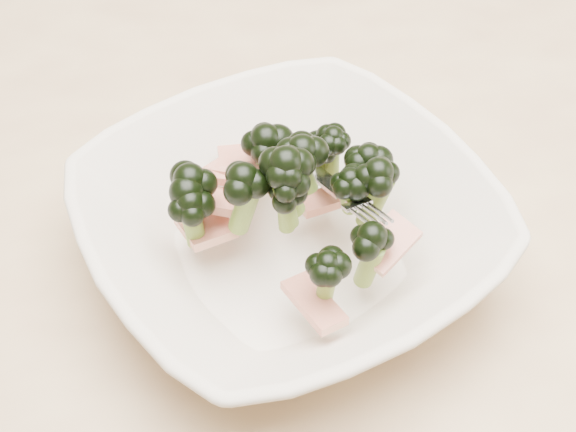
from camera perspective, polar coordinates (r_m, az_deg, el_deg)
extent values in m
cube|color=tan|center=(0.70, 4.64, 1.16)|extent=(1.20, 0.80, 0.04)
imported|color=beige|center=(0.60, 0.00, -0.87)|extent=(0.39, 0.39, 0.07)
cylinder|color=olive|center=(0.62, -1.54, 3.82)|extent=(0.02, 0.02, 0.04)
ellipsoid|color=black|center=(0.60, -1.58, 5.45)|extent=(0.04, 0.04, 0.03)
cylinder|color=olive|center=(0.55, -0.14, 0.74)|extent=(0.02, 0.01, 0.04)
ellipsoid|color=black|center=(0.54, -0.14, 2.53)|extent=(0.03, 0.03, 0.03)
cylinder|color=olive|center=(0.55, 2.74, -5.00)|extent=(0.01, 0.02, 0.04)
ellipsoid|color=black|center=(0.53, 2.83, -3.42)|extent=(0.03, 0.03, 0.02)
cylinder|color=olive|center=(0.56, -0.15, 1.76)|extent=(0.03, 0.02, 0.04)
ellipsoid|color=black|center=(0.54, -0.15, 3.79)|extent=(0.04, 0.04, 0.03)
cylinder|color=olive|center=(0.56, -0.16, 0.24)|extent=(0.01, 0.01, 0.03)
ellipsoid|color=black|center=(0.55, -0.16, 1.73)|extent=(0.03, 0.03, 0.02)
cylinder|color=olive|center=(0.64, -1.54, 3.96)|extent=(0.02, 0.01, 0.03)
ellipsoid|color=black|center=(0.63, -1.56, 5.03)|extent=(0.03, 0.03, 0.02)
cylinder|color=olive|center=(0.59, 6.22, 1.07)|extent=(0.03, 0.02, 0.05)
ellipsoid|color=black|center=(0.57, 6.45, 3.10)|extent=(0.04, 0.04, 0.03)
cylinder|color=olive|center=(0.65, -0.83, 4.12)|extent=(0.01, 0.01, 0.03)
ellipsoid|color=black|center=(0.64, -0.84, 5.35)|extent=(0.03, 0.03, 0.02)
cylinder|color=olive|center=(0.61, 5.56, 2.52)|extent=(0.02, 0.02, 0.04)
ellipsoid|color=black|center=(0.60, 5.73, 4.18)|extent=(0.04, 0.04, 0.03)
cylinder|color=olive|center=(0.64, 2.34, 3.66)|extent=(0.01, 0.02, 0.03)
ellipsoid|color=black|center=(0.63, 2.40, 5.05)|extent=(0.03, 0.03, 0.03)
cylinder|color=olive|center=(0.57, -3.10, 0.55)|extent=(0.03, 0.02, 0.05)
ellipsoid|color=black|center=(0.54, -3.23, 2.70)|extent=(0.04, 0.04, 0.03)
cylinder|color=olive|center=(0.60, -6.76, 0.68)|extent=(0.02, 0.02, 0.04)
ellipsoid|color=black|center=(0.58, -7.00, 2.60)|extent=(0.04, 0.04, 0.03)
cylinder|color=olive|center=(0.59, 4.32, 1.21)|extent=(0.02, 0.02, 0.03)
ellipsoid|color=black|center=(0.57, 4.43, 2.58)|extent=(0.03, 0.03, 0.02)
cylinder|color=olive|center=(0.63, 3.16, 4.10)|extent=(0.01, 0.01, 0.04)
ellipsoid|color=black|center=(0.62, 3.25, 5.65)|extent=(0.03, 0.03, 0.02)
cylinder|color=olive|center=(0.59, -6.75, -0.64)|extent=(0.02, 0.02, 0.04)
ellipsoid|color=black|center=(0.57, -6.95, 0.94)|extent=(0.04, 0.04, 0.03)
cylinder|color=olive|center=(0.57, 5.78, -3.44)|extent=(0.02, 0.02, 0.05)
ellipsoid|color=black|center=(0.54, 6.01, -1.47)|extent=(0.04, 0.04, 0.03)
cylinder|color=olive|center=(0.58, 0.98, 3.12)|extent=(0.02, 0.02, 0.04)
ellipsoid|color=black|center=(0.57, 1.01, 4.70)|extent=(0.04, 0.04, 0.03)
cube|color=maroon|center=(0.61, -3.66, 3.03)|extent=(0.04, 0.04, 0.01)
cube|color=maroon|center=(0.64, -2.95, 4.19)|extent=(0.04, 0.03, 0.01)
cube|color=maroon|center=(0.57, 7.10, -1.90)|extent=(0.05, 0.05, 0.02)
cube|color=maroon|center=(0.61, -5.88, -0.75)|extent=(0.05, 0.05, 0.02)
cube|color=maroon|center=(0.61, -3.57, 3.20)|extent=(0.05, 0.05, 0.03)
cube|color=maroon|center=(0.55, 1.86, -6.19)|extent=(0.04, 0.06, 0.01)
cube|color=maroon|center=(0.62, 2.44, 1.09)|extent=(0.04, 0.03, 0.01)
cube|color=maroon|center=(0.60, -4.32, 0.97)|extent=(0.04, 0.04, 0.02)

